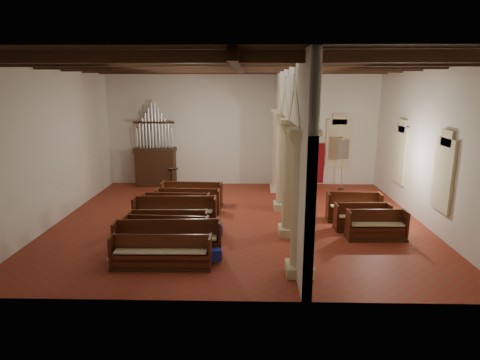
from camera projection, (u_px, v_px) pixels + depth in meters
name	position (u px, v px, depth m)	size (l,w,h in m)	color
floor	(239.00, 220.00, 15.66)	(14.00, 14.00, 0.00)	maroon
ceiling	(239.00, 61.00, 14.27)	(14.00, 14.00, 0.00)	#342311
wall_back	(242.00, 128.00, 20.80)	(14.00, 0.02, 6.00)	silver
wall_front	(232.00, 183.00, 9.13)	(14.00, 0.02, 6.00)	silver
wall_left	(54.00, 144.00, 15.13)	(0.02, 12.00, 6.00)	silver
wall_right	(428.00, 145.00, 14.80)	(0.02, 12.00, 6.00)	silver
ceiling_beams	(239.00, 66.00, 14.31)	(13.80, 11.80, 0.30)	#351B10
arcade	(288.00, 129.00, 14.79)	(0.90, 11.90, 6.00)	beige
window_right_a	(444.00, 175.00, 13.53)	(0.03, 1.00, 2.20)	#2F6954
window_right_b	(401.00, 155.00, 17.42)	(0.03, 1.00, 2.20)	#2F6954
window_back	(338.00, 143.00, 20.85)	(1.00, 0.03, 2.20)	#2F6954
pipe_organ	(156.00, 160.00, 20.80)	(2.10, 0.85, 4.40)	#351B10
lectern	(174.00, 179.00, 20.59)	(0.51, 0.53, 1.07)	#3D2513
dossal_curtain	(309.00, 163.00, 21.07)	(1.80, 0.07, 2.17)	maroon
processional_banner	(342.00, 173.00, 20.07)	(0.60, 0.77, 2.74)	#351B10
hymnal_box_a	(215.00, 255.00, 11.87)	(0.33, 0.27, 0.33)	navy
hymnal_box_b	(218.00, 229.00, 13.93)	(0.33, 0.27, 0.33)	navy
hymnal_box_c	(197.00, 220.00, 14.94)	(0.31, 0.25, 0.31)	navy
tube_heater_a	(157.00, 257.00, 11.94)	(0.10, 0.10, 0.96)	white
tube_heater_b	(126.00, 258.00, 11.90)	(0.11, 0.11, 1.11)	white
nave_pew_0	(161.00, 257.00, 11.58)	(2.92, 0.69, 0.96)	#351B10
nave_pew_1	(168.00, 245.00, 12.29)	(3.29, 0.95, 1.15)	#351B10
nave_pew_2	(166.00, 238.00, 12.89)	(2.75, 0.86, 1.07)	#351B10
nave_pew_3	(169.00, 229.00, 13.87)	(2.70, 0.72, 0.95)	#351B10
nave_pew_4	(175.00, 217.00, 14.88)	(3.07, 0.87, 1.14)	#351B10
nave_pew_5	(176.00, 210.00, 15.91)	(2.66, 0.75, 0.99)	#351B10
nave_pew_6	(188.00, 205.00, 16.59)	(2.66, 0.77, 0.99)	#351B10
nave_pew_7	(192.00, 198.00, 17.48)	(2.66, 0.81, 1.05)	#351B10
aisle_pew_0	(376.00, 229.00, 13.72)	(2.03, 0.73, 1.02)	#351B10
aisle_pew_1	(362.00, 221.00, 14.58)	(2.00, 0.72, 0.99)	#351B10
aisle_pew_2	(353.00, 211.00, 15.58)	(2.06, 0.80, 1.11)	#351B10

